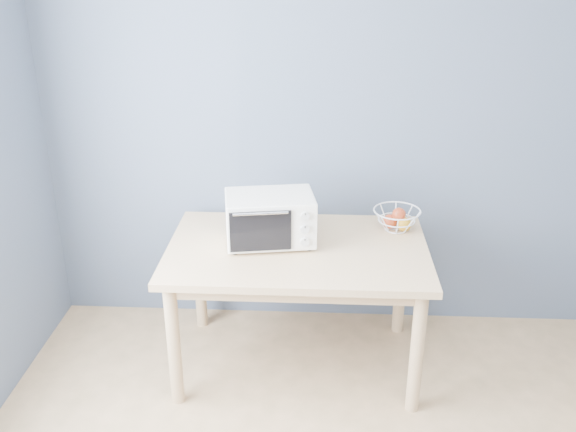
{
  "coord_description": "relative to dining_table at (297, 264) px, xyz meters",
  "views": [
    {
      "loc": [
        -0.35,
        -1.39,
        2.27
      ],
      "look_at": [
        -0.51,
        1.7,
        0.93
      ],
      "focal_mm": 40.0,
      "sensor_mm": 36.0,
      "label": 1
    }
  ],
  "objects": [
    {
      "name": "room",
      "position": [
        0.46,
        -1.7,
        0.65
      ],
      "size": [
        4.01,
        4.51,
        2.61
      ],
      "color": "tan",
      "rests_on": "ground"
    },
    {
      "name": "dining_table",
      "position": [
        0.0,
        0.0,
        0.0
      ],
      "size": [
        1.4,
        0.9,
        0.75
      ],
      "color": "#D9B482",
      "rests_on": "ground"
    },
    {
      "name": "fruit_basket",
      "position": [
        0.55,
        0.25,
        0.17
      ],
      "size": [
        0.28,
        0.28,
        0.14
      ],
      "rotation": [
        0.0,
        0.0,
        -0.05
      ],
      "color": "white",
      "rests_on": "dining_table"
    },
    {
      "name": "toaster_oven",
      "position": [
        -0.17,
        0.04,
        0.25
      ],
      "size": [
        0.51,
        0.41,
        0.28
      ],
      "rotation": [
        0.0,
        0.0,
        0.17
      ],
      "color": "white",
      "rests_on": "dining_table"
    }
  ]
}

